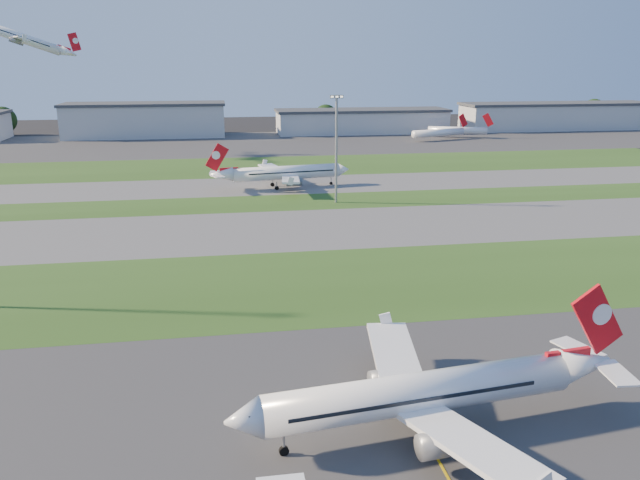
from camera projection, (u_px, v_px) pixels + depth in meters
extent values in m
cube|color=#274517|center=(308.00, 284.00, 97.39)|extent=(300.00, 34.00, 0.01)
cube|color=#515154|center=(285.00, 229.00, 128.67)|extent=(300.00, 32.00, 0.01)
cube|color=#274517|center=(274.00, 203.00, 152.37)|extent=(300.00, 18.00, 0.01)
cube|color=#515154|center=(267.00, 186.00, 173.23)|extent=(300.00, 26.00, 0.01)
cube|color=#274517|center=(259.00, 166.00, 204.52)|extent=(300.00, 40.00, 0.01)
cube|color=#333335|center=(250.00, 143.00, 261.40)|extent=(400.00, 80.00, 0.01)
cylinder|color=white|center=(419.00, 393.00, 57.54)|extent=(29.95, 7.32, 3.76)
cube|color=red|center=(597.00, 320.00, 61.15)|extent=(6.42, 1.12, 7.50)
cube|color=white|center=(471.00, 445.00, 50.63)|extent=(9.47, 15.47, 1.53)
cube|color=white|center=(396.00, 358.00, 65.25)|extent=(6.26, 15.29, 1.53)
cylinder|color=slate|center=(442.00, 444.00, 52.55)|extent=(4.40, 2.76, 2.28)
cylinder|color=slate|center=(390.00, 379.00, 63.15)|extent=(4.40, 2.76, 2.28)
cylinder|color=white|center=(287.00, 173.00, 169.67)|extent=(29.76, 7.92, 3.74)
cube|color=red|center=(217.00, 157.00, 162.90)|extent=(6.37, 1.25, 7.45)
cube|color=white|center=(276.00, 170.00, 176.74)|extent=(9.68, 15.34, 1.52)
cube|color=white|center=(291.00, 180.00, 162.31)|extent=(5.89, 15.13, 1.52)
cylinder|color=slate|center=(283.00, 175.00, 175.48)|extent=(4.41, 2.83, 2.26)
cylinder|color=slate|center=(294.00, 182.00, 165.02)|extent=(4.41, 2.83, 2.26)
cylinder|color=white|center=(19.00, 37.00, 217.50)|extent=(27.50, 8.92, 3.47)
cube|color=red|center=(71.00, 24.00, 222.12)|extent=(5.86, 1.51, 6.90)
cube|color=white|center=(21.00, 38.00, 211.39)|extent=(9.62, 14.11, 1.41)
cube|color=white|center=(24.00, 39.00, 224.49)|extent=(4.66, 13.84, 1.41)
cylinder|color=slate|center=(17.00, 41.00, 213.00)|extent=(4.18, 2.83, 2.10)
cylinder|color=slate|center=(19.00, 42.00, 222.50)|extent=(4.18, 2.83, 2.10)
cylinder|color=white|center=(438.00, 133.00, 269.77)|extent=(25.80, 10.66, 3.20)
cube|color=red|center=(463.00, 120.00, 273.94)|extent=(5.04, 1.80, 6.16)
cylinder|color=white|center=(457.00, 130.00, 279.54)|extent=(25.56, 11.78, 3.20)
cube|color=red|center=(488.00, 120.00, 275.92)|extent=(4.97, 2.03, 6.16)
cylinder|color=gray|center=(336.00, 152.00, 149.30)|extent=(0.60, 0.60, 25.00)
cube|color=gray|center=(337.00, 97.00, 145.70)|extent=(3.20, 0.50, 0.80)
cube|color=#FFF2CC|center=(337.00, 97.00, 145.70)|extent=(2.80, 0.70, 0.35)
cube|color=#95979C|center=(146.00, 121.00, 280.99)|extent=(70.00, 22.00, 14.00)
cube|color=#383A3F|center=(144.00, 104.00, 278.87)|extent=(71.40, 23.00, 1.20)
cube|color=#95979C|center=(362.00, 122.00, 296.89)|extent=(80.00, 22.00, 10.00)
cube|color=#383A3F|center=(362.00, 110.00, 295.33)|extent=(81.60, 23.00, 1.20)
cube|color=#95979C|center=(557.00, 117.00, 311.95)|extent=(95.00, 22.00, 12.00)
cube|color=#383A3F|center=(558.00, 104.00, 310.11)|extent=(96.90, 23.00, 1.20)
cylinder|color=black|center=(4.00, 131.00, 286.58)|extent=(1.00, 1.00, 4.40)
sphere|color=black|center=(3.00, 120.00, 285.20)|extent=(12.10, 12.10, 12.10)
cylinder|color=black|center=(203.00, 129.00, 296.70)|extent=(1.00, 1.00, 3.60)
sphere|color=black|center=(202.00, 121.00, 295.58)|extent=(9.90, 9.90, 9.90)
cylinder|color=black|center=(326.00, 126.00, 308.67)|extent=(1.00, 1.00, 4.20)
sphere|color=black|center=(326.00, 116.00, 307.35)|extent=(11.55, 11.55, 11.55)
cylinder|color=black|center=(471.00, 124.00, 318.33)|extent=(1.00, 1.00, 3.80)
sphere|color=black|center=(472.00, 116.00, 317.14)|extent=(10.45, 10.45, 10.45)
cylinder|color=black|center=(592.00, 121.00, 332.75)|extent=(1.00, 1.00, 4.60)
sphere|color=black|center=(594.00, 111.00, 331.31)|extent=(12.65, 12.65, 12.65)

